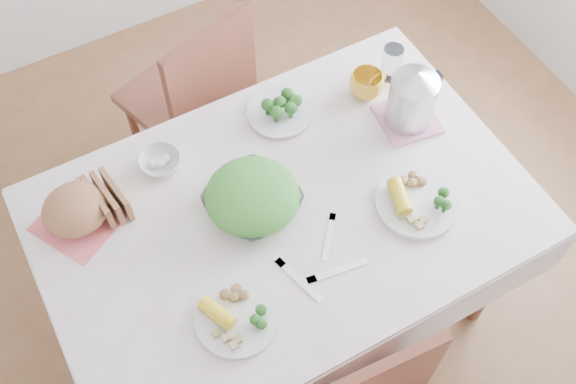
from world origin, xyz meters
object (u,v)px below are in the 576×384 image
dinner_plate_right (417,203)px  salad_bowl (253,202)px  dining_table (286,265)px  dinner_plate_left (237,318)px  yellow_mug (366,85)px  chair_far (186,96)px  electric_kettle (413,97)px

dinner_plate_right → salad_bowl: bearing=152.1°
dining_table → dinner_plate_left: 0.55m
dinner_plate_right → yellow_mug: size_ratio=2.21×
dinner_plate_right → yellow_mug: bearing=77.3°
dining_table → salad_bowl: (-0.08, 0.06, 0.42)m
chair_far → electric_kettle: size_ratio=4.30×
yellow_mug → dinner_plate_right: bearing=-102.7°
dinner_plate_right → yellow_mug: 0.47m
dining_table → electric_kettle: bearing=11.6°
dinner_plate_left → chair_far: bearing=75.2°
chair_far → electric_kettle: electric_kettle is taller
dining_table → dinner_plate_left: bearing=-139.4°
chair_far → dinner_plate_left: (-0.28, -1.08, 0.31)m
dining_table → dinner_plate_left: size_ratio=5.84×
yellow_mug → salad_bowl: bearing=-158.0°
salad_bowl → dinner_plate_left: bearing=-124.3°
yellow_mug → chair_far: bearing=131.2°
dinner_plate_left → yellow_mug: yellow_mug is taller
salad_bowl → dinner_plate_right: (0.45, -0.24, -0.02)m
salad_bowl → electric_kettle: electric_kettle is taller
electric_kettle → dinner_plate_right: bearing=-143.0°
electric_kettle → dinner_plate_left: bearing=-179.9°
salad_bowl → yellow_mug: size_ratio=2.31×
chair_far → dining_table: bearing=72.8°
salad_bowl → dinner_plate_left: (-0.21, -0.31, -0.02)m
salad_bowl → electric_kettle: bearing=5.0°
dining_table → chair_far: chair_far is taller
chair_far → dinner_plate_right: (0.37, -1.01, 0.31)m
chair_far → dinner_plate_left: bearing=57.4°
electric_kettle → dining_table: bearing=168.1°
chair_far → salad_bowl: 0.84m
dinner_plate_left → electric_kettle: bearing=23.6°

